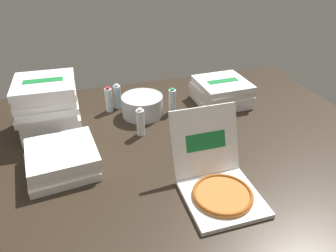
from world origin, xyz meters
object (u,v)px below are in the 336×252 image
object	(u,v)px
open_pizza_box	(217,179)
pizza_stack_right_near	(221,92)
water_bottle_0	(118,97)
water_bottle_2	(172,101)
water_bottle_3	(140,122)
pizza_stack_left_near	(48,106)
ice_bucket	(142,106)
pizza_stack_left_far	(62,159)
water_bottle_1	(109,100)

from	to	relation	value
open_pizza_box	pizza_stack_right_near	distance (m)	1.14
water_bottle_0	water_bottle_2	world-z (taller)	same
open_pizza_box	water_bottle_3	size ratio (longest dim) A/B	2.62
pizza_stack_left_near	water_bottle_2	bearing A→B (deg)	-0.80
pizza_stack_right_near	ice_bucket	distance (m)	0.70
pizza_stack_left_far	water_bottle_0	distance (m)	0.86
open_pizza_box	water_bottle_0	world-z (taller)	open_pizza_box
pizza_stack_left_far	pizza_stack_right_near	size ratio (longest dim) A/B	1.04
open_pizza_box	pizza_stack_right_near	world-z (taller)	open_pizza_box
pizza_stack_left_far	ice_bucket	bearing A→B (deg)	39.83
pizza_stack_left_far	ice_bucket	distance (m)	0.84
open_pizza_box	pizza_stack_left_far	size ratio (longest dim) A/B	1.19
pizza_stack_right_near	pizza_stack_left_far	bearing A→B (deg)	-157.70
open_pizza_box	water_bottle_1	distance (m)	1.24
ice_bucket	water_bottle_1	distance (m)	0.29
water_bottle_2	ice_bucket	bearing A→B (deg)	172.01
pizza_stack_left_near	water_bottle_2	distance (m)	0.96
open_pizza_box	water_bottle_0	bearing A→B (deg)	107.19
open_pizza_box	pizza_stack_left_far	xyz separation A→B (m)	(-0.84, 0.47, -0.01)
pizza_stack_right_near	water_bottle_3	xyz separation A→B (m)	(-0.79, -0.30, 0.00)
open_pizza_box	pizza_stack_left_near	size ratio (longest dim) A/B	1.27
water_bottle_0	water_bottle_1	distance (m)	0.08
water_bottle_0	water_bottle_1	world-z (taller)	same
pizza_stack_left_near	water_bottle_3	world-z (taller)	pizza_stack_left_near
pizza_stack_right_near	water_bottle_2	xyz separation A→B (m)	(-0.46, -0.05, 0.00)
pizza_stack_left_near	water_bottle_2	xyz separation A→B (m)	(0.95, -0.01, -0.10)
water_bottle_1	pizza_stack_left_near	bearing A→B (deg)	-160.32
ice_bucket	water_bottle_3	size ratio (longest dim) A/B	1.54
water_bottle_0	water_bottle_3	bearing A→B (deg)	-79.34
open_pizza_box	pizza_stack_left_near	xyz separation A→B (m)	(-0.91, 0.99, 0.11)
ice_bucket	water_bottle_3	bearing A→B (deg)	-105.96
pizza_stack_right_near	water_bottle_1	size ratio (longest dim) A/B	2.13
pizza_stack_left_near	ice_bucket	xyz separation A→B (m)	(0.71, 0.02, -0.12)
pizza_stack_left_far	pizza_stack_left_near	distance (m)	0.54
ice_bucket	water_bottle_2	size ratio (longest dim) A/B	1.54
open_pizza_box	pizza_stack_right_near	bearing A→B (deg)	63.68
open_pizza_box	water_bottle_3	world-z (taller)	open_pizza_box
pizza_stack_left_far	water_bottle_0	bearing A→B (deg)	56.47
pizza_stack_left_far	pizza_stack_right_near	xyz separation A→B (m)	(1.35, 0.55, 0.03)
pizza_stack_left_far	water_bottle_2	bearing A→B (deg)	29.61
water_bottle_3	water_bottle_1	bearing A→B (deg)	110.92
pizza_stack_right_near	ice_bucket	bearing A→B (deg)	-178.80
ice_bucket	water_bottle_3	distance (m)	0.30
open_pizza_box	ice_bucket	bearing A→B (deg)	101.02
open_pizza_box	water_bottle_3	xyz separation A→B (m)	(-0.28, 0.72, 0.02)
pizza_stack_left_near	pizza_stack_right_near	size ratio (longest dim) A/B	0.97
ice_bucket	water_bottle_2	world-z (taller)	water_bottle_2
pizza_stack_left_near	water_bottle_1	xyz separation A→B (m)	(0.46, 0.16, -0.10)
pizza_stack_left_far	water_bottle_0	world-z (taller)	water_bottle_0
open_pizza_box	water_bottle_3	bearing A→B (deg)	111.21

